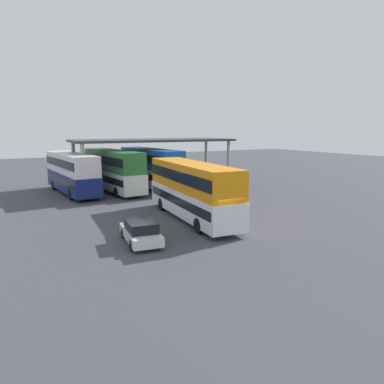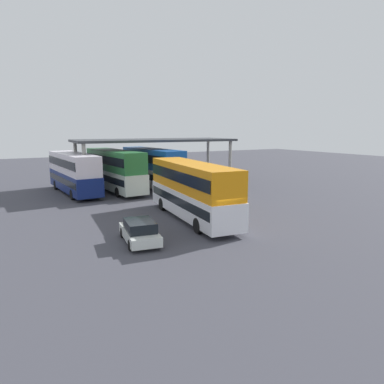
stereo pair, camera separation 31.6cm
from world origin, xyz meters
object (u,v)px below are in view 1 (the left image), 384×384
object	(u,v)px
double_decker_main	(192,189)
double_decker_mid_row	(113,169)
parked_hatchback	(141,232)
double_decker_far_right	(151,167)
double_decker_near_canopy	(72,172)

from	to	relation	value
double_decker_main	double_decker_mid_row	distance (m)	14.25
parked_hatchback	double_decker_far_right	xyz separation A→B (m)	(8.30, 17.26, 1.71)
double_decker_main	double_decker_mid_row	world-z (taller)	double_decker_mid_row
parked_hatchback	double_decker_mid_row	xyz separation A→B (m)	(4.14, 17.48, 1.69)
parked_hatchback	double_decker_far_right	world-z (taller)	double_decker_far_right
double_decker_mid_row	double_decker_far_right	bearing A→B (deg)	-96.95
parked_hatchback	double_decker_mid_row	bearing A→B (deg)	-4.30
double_decker_far_right	parked_hatchback	bearing A→B (deg)	151.53
parked_hatchback	double_decker_near_canopy	xyz separation A→B (m)	(0.12, 18.33, 1.57)
double_decker_main	parked_hatchback	xyz separation A→B (m)	(-5.37, -3.28, -1.58)
double_decker_main	double_decker_near_canopy	world-z (taller)	double_decker_main
parked_hatchback	double_decker_mid_row	distance (m)	18.04
double_decker_main	parked_hatchback	bearing A→B (deg)	127.83
double_decker_near_canopy	double_decker_mid_row	bearing A→B (deg)	-105.07
double_decker_main	double_decker_near_canopy	bearing A→B (deg)	25.62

